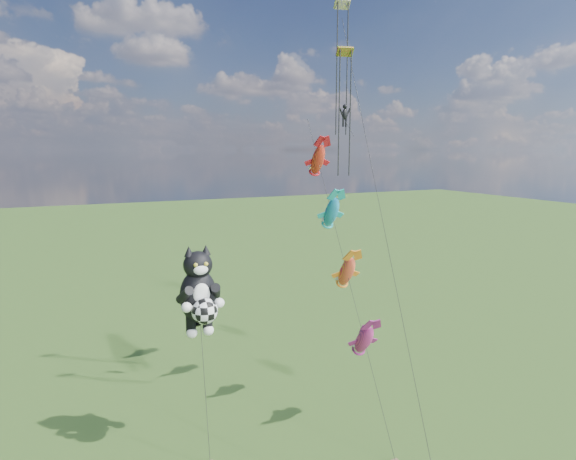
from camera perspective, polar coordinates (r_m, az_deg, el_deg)
name	(u,v)px	position (r m, az deg, el deg)	size (l,w,h in m)	color
cat_kite_rig	(199,292)	(29.10, -10.45, -7.28)	(2.54, 4.17, 12.22)	brown
fish_windsock_rig	(339,241)	(34.18, 6.05, -1.35)	(2.66, 15.83, 20.20)	brown
parafoil_rig	(347,97)	(33.51, 6.96, 15.36)	(4.70, 17.23, 28.02)	brown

